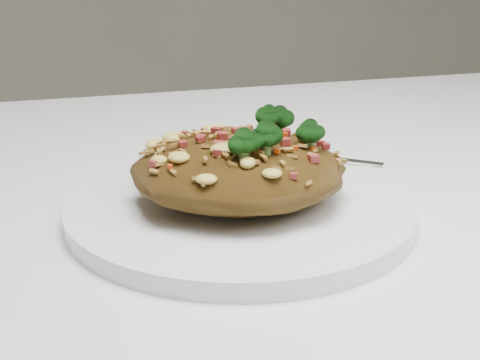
{
  "coord_description": "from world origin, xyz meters",
  "views": [
    {
      "loc": [
        -0.14,
        -0.49,
        0.95
      ],
      "look_at": [
        -0.01,
        -0.04,
        0.78
      ],
      "focal_mm": 50.0,
      "sensor_mm": 36.0,
      "label": 1
    }
  ],
  "objects_px": {
    "plate": "(240,207)",
    "fried_rice": "(241,159)",
    "fork": "(301,156)",
    "dining_table": "(236,294)"
  },
  "relations": [
    {
      "from": "plate",
      "to": "fried_rice",
      "type": "distance_m",
      "value": 0.04
    },
    {
      "from": "plate",
      "to": "fork",
      "type": "xyz_separation_m",
      "value": [
        0.08,
        0.08,
        0.01
      ]
    },
    {
      "from": "dining_table",
      "to": "plate",
      "type": "relative_size",
      "value": 4.61
    },
    {
      "from": "dining_table",
      "to": "fried_rice",
      "type": "xyz_separation_m",
      "value": [
        -0.01,
        -0.04,
        0.14
      ]
    },
    {
      "from": "fried_rice",
      "to": "plate",
      "type": "bearing_deg",
      "value": 178.0
    },
    {
      "from": "dining_table",
      "to": "fork",
      "type": "bearing_deg",
      "value": 29.49
    },
    {
      "from": "fried_rice",
      "to": "fork",
      "type": "height_order",
      "value": "fried_rice"
    },
    {
      "from": "fried_rice",
      "to": "fork",
      "type": "distance_m",
      "value": 0.12
    },
    {
      "from": "dining_table",
      "to": "fork",
      "type": "height_order",
      "value": "fork"
    },
    {
      "from": "plate",
      "to": "fried_rice",
      "type": "height_order",
      "value": "fried_rice"
    }
  ]
}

